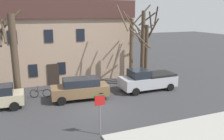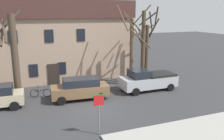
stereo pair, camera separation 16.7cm
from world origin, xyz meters
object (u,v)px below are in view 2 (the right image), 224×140
object	(u,v)px
tree_bare_end	(147,49)
car_brown_wagon	(80,88)
building_main	(52,39)
street_sign_pole	(99,107)
tree_bare_near	(14,55)
tree_bare_mid	(131,49)
tree_bare_far	(143,43)
bicycle_leaning	(41,93)
pickup_truck_silver	(148,80)

from	to	relation	value
tree_bare_end	car_brown_wagon	xyz separation A→B (m)	(-7.92, -3.36, -2.39)
building_main	street_sign_pole	bearing A→B (deg)	-87.77
tree_bare_near	street_sign_pole	xyz separation A→B (m)	(4.42, -8.25, -1.93)
car_brown_wagon	street_sign_pole	xyz separation A→B (m)	(-0.37, -6.09, 0.80)
car_brown_wagon	street_sign_pole	world-z (taller)	street_sign_pole
building_main	tree_bare_mid	bearing A→B (deg)	-45.68
tree_bare_near	tree_bare_far	bearing A→B (deg)	-0.57
tree_bare_far	street_sign_pole	bearing A→B (deg)	-131.37
tree_bare_mid	bicycle_leaning	world-z (taller)	tree_bare_mid
tree_bare_near	car_brown_wagon	size ratio (longest dim) A/B	1.52
bicycle_leaning	pickup_truck_silver	bearing A→B (deg)	-8.98
tree_bare_mid	tree_bare_far	xyz separation A→B (m)	(1.27, 0.03, 0.52)
car_brown_wagon	bicycle_leaning	world-z (taller)	car_brown_wagon
tree_bare_far	car_brown_wagon	size ratio (longest dim) A/B	1.64
tree_bare_end	street_sign_pole	world-z (taller)	tree_bare_end
building_main	street_sign_pole	size ratio (longest dim) A/B	6.66
building_main	car_brown_wagon	size ratio (longest dim) A/B	3.46
tree_bare_end	building_main	bearing A→B (deg)	149.19
tree_bare_end	street_sign_pole	size ratio (longest dim) A/B	2.62
building_main	bicycle_leaning	xyz separation A→B (m)	(-2.07, -6.98, -3.79)
tree_bare_near	tree_bare_far	distance (m)	11.59
tree_bare_near	car_brown_wagon	distance (m)	5.92
tree_bare_mid	car_brown_wagon	world-z (taller)	tree_bare_mid
tree_bare_near	tree_bare_far	xyz separation A→B (m)	(11.58, -0.12, 0.41)
tree_bare_far	tree_bare_end	world-z (taller)	tree_bare_far
pickup_truck_silver	street_sign_pole	size ratio (longest dim) A/B	2.11
tree_bare_mid	tree_bare_far	size ratio (longest dim) A/B	0.99
tree_bare_mid	tree_bare_end	size ratio (longest dim) A/B	1.19
tree_bare_near	tree_bare_mid	distance (m)	10.32
tree_bare_far	tree_bare_end	xyz separation A→B (m)	(1.12, 1.31, -0.76)
tree_bare_end	street_sign_pole	bearing A→B (deg)	-131.24
tree_bare_near	pickup_truck_silver	xyz separation A→B (m)	(11.12, -1.98, -2.70)
building_main	tree_bare_near	world-z (taller)	building_main
tree_bare_near	pickup_truck_silver	bearing A→B (deg)	-10.11
tree_bare_near	tree_bare_end	size ratio (longest dim) A/B	1.12
tree_bare_far	pickup_truck_silver	world-z (taller)	tree_bare_far
tree_bare_near	tree_bare_far	world-z (taller)	tree_bare_far
tree_bare_far	pickup_truck_silver	xyz separation A→B (m)	(-0.46, -1.87, -3.11)
tree_bare_mid	bicycle_leaning	distance (m)	9.12
street_sign_pole	bicycle_leaning	xyz separation A→B (m)	(-2.64, 7.74, -1.36)
pickup_truck_silver	street_sign_pole	bearing A→B (deg)	-136.92
tree_bare_mid	tree_bare_far	world-z (taller)	tree_bare_far
bicycle_leaning	tree_bare_far	bearing A→B (deg)	2.28
building_main	tree_bare_mid	distance (m)	9.28
tree_bare_near	pickup_truck_silver	world-z (taller)	tree_bare_near
building_main	tree_bare_near	xyz separation A→B (m)	(-3.85, -6.48, -0.50)
building_main	bicycle_leaning	distance (m)	8.21
car_brown_wagon	bicycle_leaning	distance (m)	3.48
tree_bare_mid	car_brown_wagon	distance (m)	6.44
tree_bare_end	tree_bare_far	bearing A→B (deg)	-130.40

